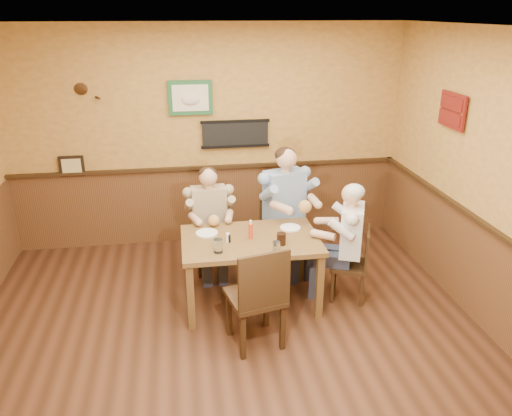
{
  "coord_description": "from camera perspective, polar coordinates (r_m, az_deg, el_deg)",
  "views": [
    {
      "loc": [
        -0.37,
        -3.75,
        2.93
      ],
      "look_at": [
        0.35,
        0.77,
        1.1
      ],
      "focal_mm": 35.0,
      "sensor_mm": 36.0,
      "label": 1
    }
  ],
  "objects": [
    {
      "name": "chair_back_left",
      "position": [
        5.91,
        -5.26,
        -3.58
      ],
      "size": [
        0.4,
        0.4,
        0.81
      ],
      "primitive_type": null,
      "rotation": [
        0.0,
        0.0,
        0.06
      ],
      "color": "#362311",
      "rests_on": "ground"
    },
    {
      "name": "diner_white_elder",
      "position": [
        5.36,
        10.73,
        -4.6
      ],
      "size": [
        0.7,
        0.7,
        1.17
      ],
      "primitive_type": null,
      "rotation": [
        0.0,
        0.0,
        -1.95
      ],
      "color": "silver",
      "rests_on": "ground"
    },
    {
      "name": "chair_right_end",
      "position": [
        5.43,
        10.6,
        -6.25
      ],
      "size": [
        0.49,
        0.49,
        0.82
      ],
      "primitive_type": null,
      "rotation": [
        0.0,
        0.0,
        -1.95
      ],
      "color": "#362311",
      "rests_on": "ground"
    },
    {
      "name": "water_glass_mid",
      "position": [
        4.81,
        2.35,
        -4.44
      ],
      "size": [
        0.08,
        0.08,
        0.11
      ],
      "primitive_type": "cylinder",
      "rotation": [
        0.0,
        0.0,
        -0.11
      ],
      "color": "silver",
      "rests_on": "dining_table"
    },
    {
      "name": "diner_tan_shirt",
      "position": [
        5.84,
        -5.32,
        -2.04
      ],
      "size": [
        0.57,
        0.57,
        1.16
      ],
      "primitive_type": null,
      "rotation": [
        0.0,
        0.0,
        0.06
      ],
      "color": "tan",
      "rests_on": "ground"
    },
    {
      "name": "water_glass_left",
      "position": [
        4.81,
        -4.35,
        -4.33
      ],
      "size": [
        0.12,
        0.12,
        0.14
      ],
      "primitive_type": "cylinder",
      "rotation": [
        0.0,
        0.0,
        0.41
      ],
      "color": "silver",
      "rests_on": "dining_table"
    },
    {
      "name": "chair_near_side",
      "position": [
        4.61,
        -0.1,
        -9.84
      ],
      "size": [
        0.57,
        0.57,
        1.03
      ],
      "primitive_type": null,
      "rotation": [
        0.0,
        0.0,
        3.36
      ],
      "color": "#362311",
      "rests_on": "ground"
    },
    {
      "name": "chair_back_right",
      "position": [
        5.97,
        3.16,
        -2.6
      ],
      "size": [
        0.54,
        0.54,
        0.94
      ],
      "primitive_type": null,
      "rotation": [
        0.0,
        0.0,
        0.31
      ],
      "color": "#362311",
      "rests_on": "ground"
    },
    {
      "name": "diner_blue_polo",
      "position": [
        5.89,
        3.2,
        -0.82
      ],
      "size": [
        0.78,
        0.78,
        1.34
      ],
      "primitive_type": null,
      "rotation": [
        0.0,
        0.0,
        0.31
      ],
      "color": "#819DC1",
      "rests_on": "ground"
    },
    {
      "name": "room",
      "position": [
        4.15,
        -1.64,
        4.34
      ],
      "size": [
        5.02,
        5.03,
        2.81
      ],
      "color": "#351C0F",
      "rests_on": "ground"
    },
    {
      "name": "dining_table",
      "position": [
        5.15,
        -0.64,
        -4.4
      ],
      "size": [
        1.4,
        0.9,
        0.75
      ],
      "color": "brown",
      "rests_on": "ground"
    },
    {
      "name": "salt_shaker",
      "position": [
        5.01,
        -3.26,
        -3.4
      ],
      "size": [
        0.05,
        0.05,
        0.1
      ],
      "primitive_type": "cylinder",
      "rotation": [
        0.0,
        0.0,
        0.19
      ],
      "color": "white",
      "rests_on": "dining_table"
    },
    {
      "name": "pepper_shaker",
      "position": [
        5.01,
        -3.1,
        -3.5
      ],
      "size": [
        0.04,
        0.04,
        0.08
      ],
      "primitive_type": "cylinder",
      "rotation": [
        0.0,
        0.0,
        0.32
      ],
      "color": "black",
      "rests_on": "dining_table"
    },
    {
      "name": "hot_sauce_bottle",
      "position": [
        5.06,
        -0.62,
        -2.58
      ],
      "size": [
        0.05,
        0.05,
        0.18
      ],
      "primitive_type": "cylinder",
      "rotation": [
        0.0,
        0.0,
        0.09
      ],
      "color": "red",
      "rests_on": "dining_table"
    },
    {
      "name": "cola_tumbler",
      "position": [
        4.96,
        2.91,
        -3.53
      ],
      "size": [
        0.11,
        0.11,
        0.12
      ],
      "primitive_type": "cylinder",
      "rotation": [
        0.0,
        0.0,
        0.3
      ],
      "color": "black",
      "rests_on": "dining_table"
    },
    {
      "name": "plate_far_right",
      "position": [
        5.35,
        3.94,
        -2.24
      ],
      "size": [
        0.23,
        0.23,
        0.01
      ],
      "primitive_type": "cylinder",
      "rotation": [
        0.0,
        0.0,
        -0.06
      ],
      "color": "white",
      "rests_on": "dining_table"
    },
    {
      "name": "plate_far_left",
      "position": [
        5.23,
        -5.65,
        -2.86
      ],
      "size": [
        0.28,
        0.28,
        0.02
      ],
      "primitive_type": "cylinder",
      "rotation": [
        0.0,
        0.0,
        0.26
      ],
      "color": "white",
      "rests_on": "dining_table"
    }
  ]
}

